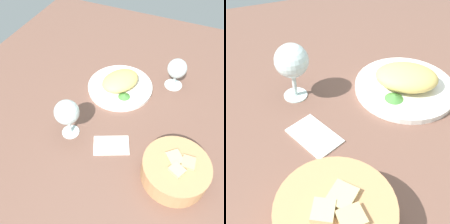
{
  "view_description": "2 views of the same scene",
  "coord_description": "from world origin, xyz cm",
  "views": [
    {
      "loc": [
        53.52,
        16.08,
        66.35
      ],
      "look_at": [
        5.01,
        -4.86,
        5.69
      ],
      "focal_mm": 40.52,
      "sensor_mm": 36.0,
      "label": 1
    },
    {
      "loc": [
        23.31,
        40.35,
        47.26
      ],
      "look_at": [
        8.01,
        -1.89,
        4.93
      ],
      "focal_mm": 48.93,
      "sensor_mm": 36.0,
      "label": 2
    }
  ],
  "objects": [
    {
      "name": "ground_plane",
      "position": [
        0.0,
        0.0,
        -1.0
      ],
      "size": [
        140.0,
        140.0,
        2.0
      ],
      "primitive_type": "cube",
      "color": "brown"
    },
    {
      "name": "wine_glass_far",
      "position": [
        -21.39,
        9.32,
        7.64
      ],
      "size": [
        7.04,
        7.04,
        11.77
      ],
      "color": "silver",
      "rests_on": "ground_plane"
    },
    {
      "name": "omelette",
      "position": [
        -11.77,
        -8.77,
        3.85
      ],
      "size": [
        18.05,
        16.47,
        4.89
      ],
      "primitive_type": "ellipsoid",
      "rotation": [
        0.0,
        0.0,
        -0.51
      ],
      "color": "#D8BB63",
      "rests_on": "plate"
    },
    {
      "name": "lettuce_garnish",
      "position": [
        -6.94,
        -5.25,
        2.01
      ],
      "size": [
        4.4,
        4.4,
        1.22
      ],
      "primitive_type": "cone",
      "color": "#428037",
      "rests_on": "plate"
    },
    {
      "name": "folded_napkin",
      "position": [
        13.37,
        -1.49,
        0.4
      ],
      "size": [
        10.89,
        12.9,
        0.8
      ],
      "primitive_type": "cube",
      "rotation": [
        0.0,
        0.0,
        1.99
      ],
      "color": "white",
      "rests_on": "ground_plane"
    },
    {
      "name": "wine_glass_near",
      "position": [
        13.78,
        -15.69,
        9.48
      ],
      "size": [
        7.69,
        7.69,
        13.78
      ],
      "color": "silver",
      "rests_on": "ground_plane"
    },
    {
      "name": "bread_basket",
      "position": [
        15.81,
        18.73,
        3.51
      ],
      "size": [
        18.53,
        18.53,
        7.73
      ],
      "color": "tan",
      "rests_on": "ground_plane"
    },
    {
      "name": "plate",
      "position": [
        -11.77,
        -8.77,
        0.7
      ],
      "size": [
        24.2,
        24.2,
        1.4
      ],
      "primitive_type": "cylinder",
      "color": "white",
      "rests_on": "ground_plane"
    }
  ]
}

